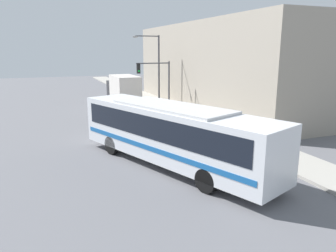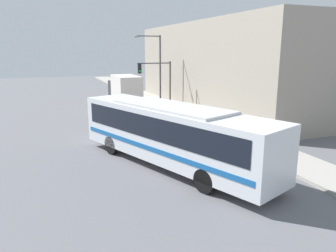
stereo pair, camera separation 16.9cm
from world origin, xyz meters
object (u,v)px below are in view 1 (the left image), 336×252
city_bus (172,131)px  fire_hydrant (207,122)px  traffic_light_pole (157,77)px  street_lamp (155,64)px  parking_meter (191,109)px  delivery_truck (123,89)px

city_bus → fire_hydrant: size_ratio=16.83×
traffic_light_pole → street_lamp: size_ratio=0.65×
parking_meter → city_bus: bearing=-120.9°
delivery_truck → fire_hydrant: size_ratio=9.18×
fire_hydrant → parking_meter: (-0.00, 2.76, 0.58)m
fire_hydrant → parking_meter: size_ratio=0.52×
fire_hydrant → parking_meter: parking_meter is taller
delivery_truck → parking_meter: delivery_truck is taller
fire_hydrant → parking_meter: bearing=90.0°
city_bus → delivery_truck: size_ratio=1.83×
delivery_truck → parking_meter: (3.21, -9.72, -0.63)m
city_bus → parking_meter: bearing=38.0°
parking_meter → street_lamp: 8.90m
delivery_truck → traffic_light_pole: 5.24m
parking_meter → street_lamp: street_lamp is taller
fire_hydrant → street_lamp: bearing=90.7°
city_bus → fire_hydrant: (5.47, 6.38, -1.32)m
fire_hydrant → city_bus: bearing=-130.6°
fire_hydrant → parking_meter: 2.82m
delivery_truck → traffic_light_pole: size_ratio=1.45×
delivery_truck → fire_hydrant: (3.21, -12.48, -1.21)m
street_lamp → parking_meter: bearing=-89.0°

